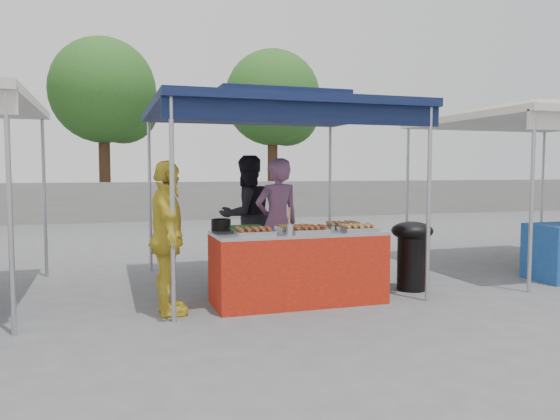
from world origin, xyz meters
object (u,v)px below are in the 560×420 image
object	(u,v)px
cooking_pot	(221,225)
wok_burner	(412,249)
vendor_table	(298,267)
customer_person	(167,238)
helper_man	(247,216)
vendor_woman	(277,223)

from	to	relation	value
cooking_pot	wok_burner	xyz separation A→B (m)	(2.48, -0.17, -0.38)
vendor_table	customer_person	world-z (taller)	customer_person
vendor_table	helper_man	size ratio (longest dim) A/B	1.12
vendor_table	wok_burner	distance (m)	1.65
vendor_table	helper_man	xyz separation A→B (m)	(-0.18, 1.76, 0.47)
wok_burner	helper_man	bearing A→B (deg)	140.36
wok_burner	vendor_woman	distance (m)	1.80
helper_man	cooking_pot	bearing A→B (deg)	47.42
wok_burner	vendor_table	bearing A→B (deg)	-172.23
vendor_table	wok_burner	world-z (taller)	wok_burner
helper_man	wok_burner	bearing A→B (deg)	121.88
vendor_table	cooking_pot	world-z (taller)	cooking_pot
helper_man	vendor_woman	bearing A→B (deg)	87.31
vendor_table	helper_man	world-z (taller)	helper_man
helper_man	customer_person	world-z (taller)	helper_man
vendor_woman	customer_person	size ratio (longest dim) A/B	1.03
vendor_table	wok_burner	bearing A→B (deg)	6.39
vendor_woman	customer_person	distance (m)	1.86
wok_burner	vendor_woman	world-z (taller)	vendor_woman
vendor_table	vendor_woman	distance (m)	1.03
wok_burner	vendor_woman	xyz separation A→B (m)	(-1.60, 0.75, 0.33)
vendor_woman	wok_burner	bearing A→B (deg)	144.89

